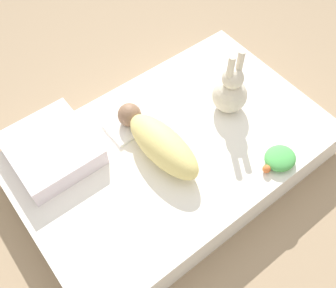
% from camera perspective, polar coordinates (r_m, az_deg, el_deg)
% --- Properties ---
extents(ground_plane, '(12.00, 12.00, 0.00)m').
position_cam_1_polar(ground_plane, '(2.01, 0.61, -3.39)').
color(ground_plane, '#9E8466').
extents(bed_mattress, '(1.46, 0.92, 0.21)m').
position_cam_1_polar(bed_mattress, '(1.93, 0.63, -1.80)').
color(bed_mattress, white).
rests_on(bed_mattress, ground_plane).
extents(burp_cloth, '(0.23, 0.17, 0.02)m').
position_cam_1_polar(burp_cloth, '(1.91, -5.48, 2.92)').
color(burp_cloth, white).
rests_on(burp_cloth, bed_mattress).
extents(swaddled_baby, '(0.19, 0.51, 0.16)m').
position_cam_1_polar(swaddled_baby, '(1.75, -1.29, 0.26)').
color(swaddled_baby, '#EFDB7F').
rests_on(swaddled_baby, bed_mattress).
extents(pillow, '(0.36, 0.39, 0.10)m').
position_cam_1_polar(pillow, '(1.84, -16.58, -0.71)').
color(pillow, white).
rests_on(pillow, bed_mattress).
extents(bunny_plush, '(0.17, 0.17, 0.35)m').
position_cam_1_polar(bunny_plush, '(1.91, 9.03, 7.55)').
color(bunny_plush, beige).
rests_on(bunny_plush, bed_mattress).
extents(turtle_plush, '(0.18, 0.13, 0.06)m').
position_cam_1_polar(turtle_plush, '(1.83, 15.88, -2.06)').
color(turtle_plush, '#51B756').
rests_on(turtle_plush, bed_mattress).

